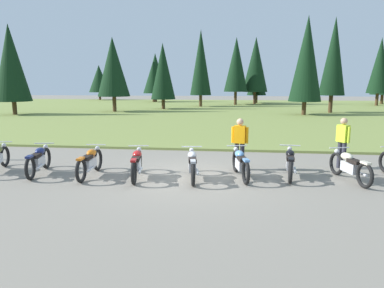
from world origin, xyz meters
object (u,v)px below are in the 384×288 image
(motorcycle_red, at_px, (137,163))
(motorcycle_silver, at_px, (192,164))
(motorcycle_cream, at_px, (350,166))
(motorcycle_sky_blue, at_px, (240,163))
(rider_with_back_turned, at_px, (343,140))
(rider_near_row_end, at_px, (240,141))
(motorcycle_navy, at_px, (39,160))
(motorcycle_orange, at_px, (90,162))
(motorcycle_black, at_px, (290,163))

(motorcycle_red, height_order, motorcycle_silver, same)
(motorcycle_cream, bearing_deg, motorcycle_sky_blue, -179.50)
(rider_with_back_turned, height_order, rider_near_row_end, same)
(motorcycle_navy, relative_size, motorcycle_silver, 0.99)
(motorcycle_orange, relative_size, motorcycle_sky_blue, 1.01)
(motorcycle_navy, xyz_separation_m, rider_near_row_end, (6.15, 1.26, 0.51))
(motorcycle_orange, bearing_deg, motorcycle_cream, 2.97)
(motorcycle_black, bearing_deg, motorcycle_sky_blue, -169.97)
(motorcycle_navy, distance_m, motorcycle_sky_blue, 6.18)
(motorcycle_navy, distance_m, motorcycle_silver, 4.78)
(motorcycle_navy, relative_size, motorcycle_black, 0.99)
(motorcycle_orange, distance_m, motorcycle_cream, 7.59)
(rider_near_row_end, bearing_deg, motorcycle_navy, -168.41)
(motorcycle_silver, bearing_deg, rider_with_back_turned, 22.05)
(motorcycle_navy, bearing_deg, motorcycle_cream, 1.98)
(motorcycle_orange, relative_size, motorcycle_cream, 1.02)
(motorcycle_sky_blue, bearing_deg, motorcycle_cream, 0.50)
(motorcycle_black, bearing_deg, motorcycle_red, -171.89)
(motorcycle_orange, bearing_deg, motorcycle_navy, 177.51)
(rider_with_back_turned, bearing_deg, motorcycle_navy, -168.84)
(motorcycle_navy, bearing_deg, motorcycle_black, 4.14)
(motorcycle_navy, height_order, motorcycle_silver, same)
(motorcycle_red, xyz_separation_m, motorcycle_sky_blue, (3.04, 0.38, 0.00))
(motorcycle_cream, bearing_deg, rider_with_back_turned, 81.70)
(motorcycle_red, relative_size, motorcycle_cream, 1.02)
(motorcycle_navy, distance_m, rider_near_row_end, 6.30)
(motorcycle_silver, distance_m, motorcycle_black, 2.92)
(motorcycle_silver, height_order, motorcycle_sky_blue, same)
(motorcycle_orange, distance_m, motorcycle_red, 1.45)
(motorcycle_orange, xyz_separation_m, motorcycle_cream, (7.58, 0.39, 0.00))
(motorcycle_red, height_order, motorcycle_black, same)
(motorcycle_red, bearing_deg, motorcycle_navy, 178.36)
(motorcycle_red, bearing_deg, motorcycle_black, 8.11)
(motorcycle_cream, height_order, rider_with_back_turned, rider_with_back_turned)
(motorcycle_red, distance_m, rider_with_back_turned, 6.67)
(motorcycle_sky_blue, distance_m, motorcycle_black, 1.49)
(motorcycle_red, height_order, motorcycle_sky_blue, same)
(motorcycle_orange, height_order, motorcycle_red, same)
(motorcycle_red, relative_size, motorcycle_silver, 1.00)
(motorcycle_silver, relative_size, rider_near_row_end, 1.25)
(motorcycle_navy, bearing_deg, motorcycle_silver, -0.44)
(motorcycle_cream, bearing_deg, rider_near_row_end, 163.18)
(motorcycle_black, relative_size, motorcycle_cream, 1.02)
(motorcycle_silver, bearing_deg, motorcycle_red, -178.15)
(motorcycle_orange, xyz_separation_m, rider_near_row_end, (4.47, 1.33, 0.51))
(motorcycle_navy, distance_m, motorcycle_orange, 1.68)
(motorcycle_orange, height_order, rider_near_row_end, rider_near_row_end)
(motorcycle_orange, height_order, motorcycle_silver, same)
(motorcycle_silver, distance_m, rider_near_row_end, 1.96)
(motorcycle_navy, distance_m, motorcycle_red, 3.13)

